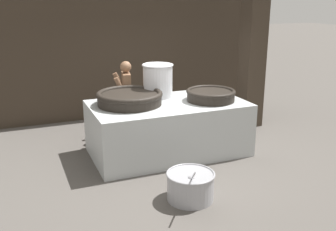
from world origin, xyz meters
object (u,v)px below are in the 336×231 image
giant_wok_far (211,95)px  prep_bowl_vegetables (190,185)px  stock_pot (158,80)px  cook (126,97)px  giant_wok_near (130,98)px

giant_wok_far → prep_bowl_vegetables: 2.25m
stock_pot → cook: 0.89m
giant_wok_far → stock_pot: bearing=142.4°
cook → prep_bowl_vegetables: (0.11, -2.93, -0.66)m
giant_wok_far → stock_pot: size_ratio=1.43×
giant_wok_far → stock_pot: 1.08m
giant_wok_near → stock_pot: (0.68, 0.33, 0.21)m
giant_wok_far → cook: size_ratio=0.57×
stock_pot → giant_wok_far: bearing=-37.6°
cook → stock_pot: bearing=140.3°
prep_bowl_vegetables → giant_wok_near: bearing=98.9°
giant_wok_near → stock_pot: 0.79m
stock_pot → prep_bowl_vegetables: (-0.37, -2.33, -1.11)m
giant_wok_far → giant_wok_near: bearing=168.3°
giant_wok_near → giant_wok_far: 1.55m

